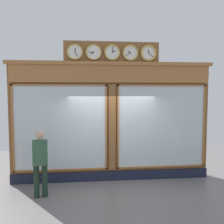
% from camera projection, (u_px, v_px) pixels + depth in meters
% --- Properties ---
extents(shop_facade, '(5.96, 0.42, 4.06)m').
position_uv_depth(shop_facade, '(112.00, 120.00, 7.55)').
color(shop_facade, brown).
rests_on(shop_facade, ground_plane).
extents(pedestrian, '(0.39, 0.28, 1.69)m').
position_uv_depth(pedestrian, '(40.00, 161.00, 6.29)').
color(pedestrian, '#1C2F21').
rests_on(pedestrian, ground_plane).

